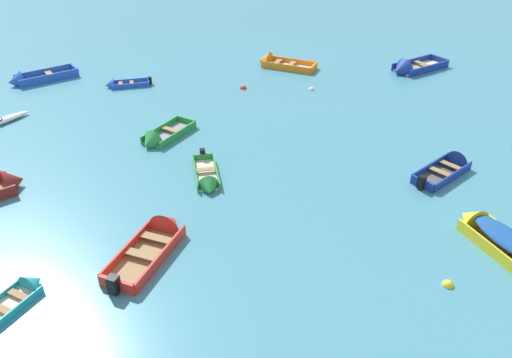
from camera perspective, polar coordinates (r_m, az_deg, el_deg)
rowboat_blue_outer_left at (r=38.31m, az=-22.96°, el=9.89°), size 4.34×3.60×1.26m
rowboat_turquoise_near_right at (r=20.04m, az=-23.70°, el=-11.08°), size 2.13×2.92×0.91m
rowboat_green_near_left at (r=28.09m, az=-10.34°, el=4.27°), size 2.87×3.67×1.19m
rowboat_deep_blue_midfield_right at (r=26.80m, az=20.45°, el=1.27°), size 3.48×3.29×1.15m
rowboat_orange_foreground_center at (r=38.48m, az=2.18°, el=12.41°), size 4.39×2.91×1.32m
rowboat_red_outer_right at (r=20.88m, az=-10.33°, el=-6.23°), size 2.83×4.48×1.37m
kayak_white_back_row_right at (r=32.82m, az=-25.78°, el=5.61°), size 2.65×3.18×0.34m
rowboat_yellow_far_back at (r=22.37m, az=24.41°, el=-5.53°), size 2.84×4.42×1.23m
rowboat_blue_cluster_inner at (r=35.81m, az=-14.28°, el=9.85°), size 2.99×1.48×0.81m
rowboat_green_midfield_left at (r=24.17m, az=-5.09°, el=-0.16°), size 1.57×3.55×0.95m
rowboat_deep_blue_distant_center at (r=38.65m, az=16.27°, el=11.30°), size 4.63×3.76×1.53m
mooring_buoy_far_field at (r=34.49m, az=-1.20°, el=9.73°), size 0.44×0.44×0.44m
mooring_buoy_outer_edge at (r=20.00m, az=20.08°, el=-10.75°), size 0.41×0.41×0.41m
mooring_buoy_central at (r=34.46m, az=6.18°, el=9.53°), size 0.37×0.37×0.37m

